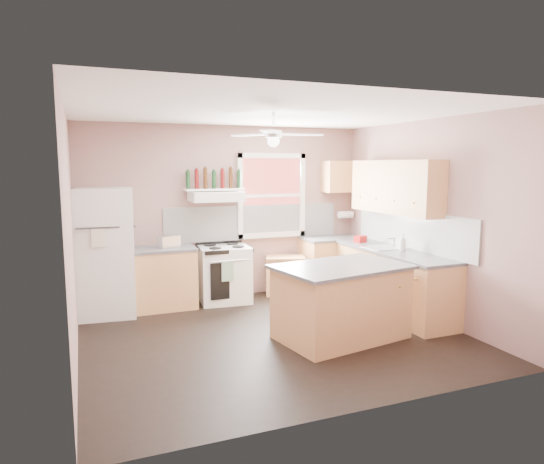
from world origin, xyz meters
name	(u,v)px	position (x,y,z in m)	size (l,w,h in m)	color
floor	(273,336)	(0.00, 0.00, 0.00)	(4.50, 4.50, 0.00)	black
ceiling	(273,112)	(0.00, 0.00, 2.70)	(4.50, 4.50, 0.00)	white
wall_back	(226,212)	(0.00, 2.02, 1.35)	(4.50, 0.05, 2.70)	#8C6760
wall_right	(428,220)	(2.27, 0.00, 1.35)	(0.05, 4.00, 2.70)	#8C6760
wall_left	(68,238)	(-2.27, 0.00, 1.35)	(0.05, 4.00, 2.70)	#8C6760
backsplash_back	(254,222)	(0.45, 1.99, 1.18)	(2.90, 0.03, 0.55)	white
backsplash_right	(411,230)	(2.23, 0.30, 1.18)	(0.03, 2.60, 0.55)	white
window_view	(271,196)	(0.75, 1.98, 1.60)	(1.00, 0.02, 1.20)	maroon
window_frame	(272,196)	(0.75, 1.96, 1.60)	(1.16, 0.07, 1.36)	white
refrigerator	(106,252)	(-1.84, 1.66, 0.89)	(0.75, 0.73, 1.78)	white
base_cabinet_left	(164,279)	(-1.06, 1.70, 0.43)	(0.90, 0.60, 0.86)	tan
counter_left	(163,249)	(-1.06, 1.70, 0.88)	(0.92, 0.62, 0.04)	#4D4D4F
toaster	(169,242)	(-0.97, 1.63, 0.99)	(0.28, 0.16, 0.18)	silver
stove	(224,274)	(-0.14, 1.70, 0.43)	(0.75, 0.64, 0.86)	white
range_hood	(216,197)	(-0.23, 1.75, 1.62)	(0.78, 0.50, 0.14)	white
bottle_shelf	(214,190)	(-0.23, 1.87, 1.72)	(0.90, 0.26, 0.03)	white
cart	(285,275)	(0.91, 1.75, 0.31)	(0.62, 0.42, 0.62)	tan
base_cabinet_corner	(333,265)	(1.75, 1.70, 0.43)	(1.00, 0.60, 0.86)	tan
base_cabinet_right	(392,282)	(1.95, 0.30, 0.43)	(0.60, 2.20, 0.86)	tan
counter_corner	(333,238)	(1.75, 1.70, 0.88)	(1.02, 0.62, 0.04)	#4D4D4F
counter_right	(393,251)	(1.94, 0.30, 0.88)	(0.62, 2.22, 0.04)	#4D4D4F
sink	(385,248)	(1.94, 0.50, 0.90)	(0.55, 0.45, 0.03)	silver
faucet	(394,242)	(2.10, 0.50, 0.97)	(0.03, 0.03, 0.14)	silver
upper_cabinet_right	(395,187)	(2.08, 0.50, 1.78)	(0.33, 1.80, 0.76)	tan
upper_cabinet_corner	(341,177)	(1.95, 1.83, 1.90)	(0.60, 0.33, 0.52)	tan
paper_towel	(346,215)	(2.07, 1.86, 1.25)	(0.12, 0.12, 0.26)	white
island	(341,303)	(0.74, -0.36, 0.43)	(1.46, 0.93, 0.86)	tan
island_top	(342,267)	(0.74, -0.36, 0.88)	(1.55, 1.01, 0.04)	#4D4D4F
ceiling_fan_hub	(273,134)	(0.00, 0.00, 2.45)	(0.20, 0.20, 0.08)	white
soap_bottle	(403,242)	(2.01, 0.17, 1.02)	(0.09, 0.10, 0.25)	silver
red_caddy	(360,239)	(1.89, 1.07, 0.95)	(0.18, 0.12, 0.10)	red
wine_bottles	(214,179)	(-0.23, 1.87, 1.88)	(0.86, 0.06, 0.31)	#143819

